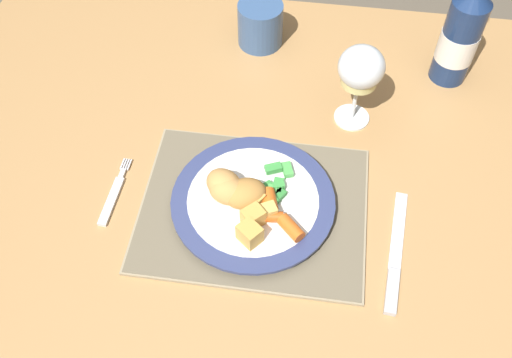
{
  "coord_description": "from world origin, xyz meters",
  "views": [
    {
      "loc": [
        0.08,
        -0.55,
        1.48
      ],
      "look_at": [
        0.01,
        -0.04,
        0.78
      ],
      "focal_mm": 40.0,
      "sensor_mm": 36.0,
      "label": 1
    }
  ],
  "objects_px": {
    "dining_table": "(253,204)",
    "wine_glass": "(361,71)",
    "fork": "(113,196)",
    "table_knife": "(395,261)",
    "dinner_plate": "(253,202)",
    "bottle": "(461,35)",
    "drinking_cup": "(260,23)"
  },
  "relations": [
    {
      "from": "dinner_plate",
      "to": "drinking_cup",
      "type": "bearing_deg",
      "value": 96.12
    },
    {
      "from": "bottle",
      "to": "drinking_cup",
      "type": "bearing_deg",
      "value": 172.61
    },
    {
      "from": "dining_table",
      "to": "drinking_cup",
      "type": "relative_size",
      "value": 13.61
    },
    {
      "from": "table_knife",
      "to": "wine_glass",
      "type": "bearing_deg",
      "value": 105.03
    },
    {
      "from": "fork",
      "to": "table_knife",
      "type": "xyz_separation_m",
      "value": [
        0.44,
        -0.05,
        0.0
      ]
    },
    {
      "from": "dinner_plate",
      "to": "dining_table",
      "type": "bearing_deg",
      "value": 98.95
    },
    {
      "from": "table_knife",
      "to": "bottle",
      "type": "distance_m",
      "value": 0.43
    },
    {
      "from": "dining_table",
      "to": "drinking_cup",
      "type": "distance_m",
      "value": 0.35
    },
    {
      "from": "dining_table",
      "to": "drinking_cup",
      "type": "xyz_separation_m",
      "value": [
        -0.03,
        0.32,
        0.14
      ]
    },
    {
      "from": "dining_table",
      "to": "wine_glass",
      "type": "bearing_deg",
      "value": 42.46
    },
    {
      "from": "table_knife",
      "to": "drinking_cup",
      "type": "xyz_separation_m",
      "value": [
        -0.26,
        0.46,
        0.04
      ]
    },
    {
      "from": "dinner_plate",
      "to": "wine_glass",
      "type": "xyz_separation_m",
      "value": [
        0.14,
        0.21,
        0.1
      ]
    },
    {
      "from": "dinner_plate",
      "to": "table_knife",
      "type": "relative_size",
      "value": 1.2
    },
    {
      "from": "dining_table",
      "to": "dinner_plate",
      "type": "height_order",
      "value": "dinner_plate"
    },
    {
      "from": "bottle",
      "to": "drinking_cup",
      "type": "height_order",
      "value": "bottle"
    },
    {
      "from": "dinner_plate",
      "to": "bottle",
      "type": "relative_size",
      "value": 0.93
    },
    {
      "from": "dining_table",
      "to": "table_knife",
      "type": "bearing_deg",
      "value": -30.28
    },
    {
      "from": "dinner_plate",
      "to": "fork",
      "type": "bearing_deg",
      "value": -177.64
    },
    {
      "from": "table_knife",
      "to": "wine_glass",
      "type": "relative_size",
      "value": 1.35
    },
    {
      "from": "fork",
      "to": "drinking_cup",
      "type": "distance_m",
      "value": 0.44
    },
    {
      "from": "fork",
      "to": "drinking_cup",
      "type": "xyz_separation_m",
      "value": [
        0.18,
        0.4,
        0.04
      ]
    },
    {
      "from": "fork",
      "to": "dinner_plate",
      "type": "bearing_deg",
      "value": 2.36
    },
    {
      "from": "wine_glass",
      "to": "fork",
      "type": "bearing_deg",
      "value": -148.84
    },
    {
      "from": "dining_table",
      "to": "bottle",
      "type": "distance_m",
      "value": 0.47
    },
    {
      "from": "dinner_plate",
      "to": "table_knife",
      "type": "height_order",
      "value": "dinner_plate"
    },
    {
      "from": "table_knife",
      "to": "drinking_cup",
      "type": "distance_m",
      "value": 0.53
    },
    {
      "from": "wine_glass",
      "to": "table_knife",
      "type": "bearing_deg",
      "value": -74.97
    },
    {
      "from": "table_knife",
      "to": "drinking_cup",
      "type": "bearing_deg",
      "value": 119.78
    },
    {
      "from": "bottle",
      "to": "drinking_cup",
      "type": "distance_m",
      "value": 0.36
    },
    {
      "from": "fork",
      "to": "wine_glass",
      "type": "height_order",
      "value": "wine_glass"
    },
    {
      "from": "dining_table",
      "to": "wine_glass",
      "type": "relative_size",
      "value": 7.59
    },
    {
      "from": "dinner_plate",
      "to": "drinking_cup",
      "type": "relative_size",
      "value": 2.92
    }
  ]
}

